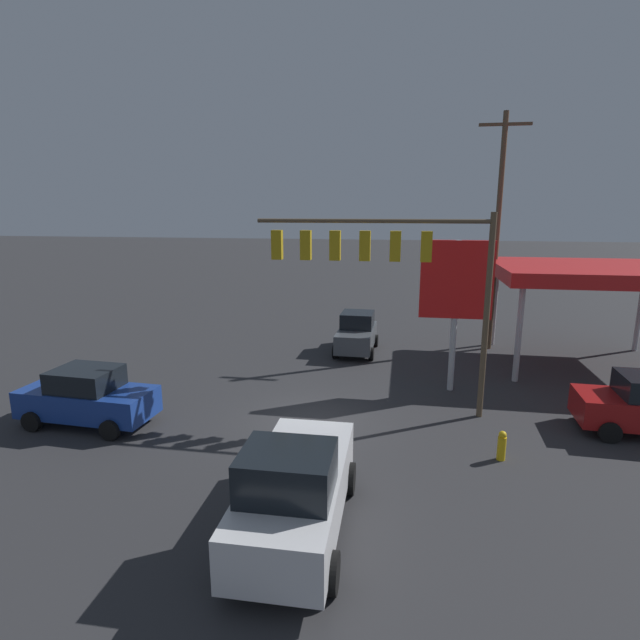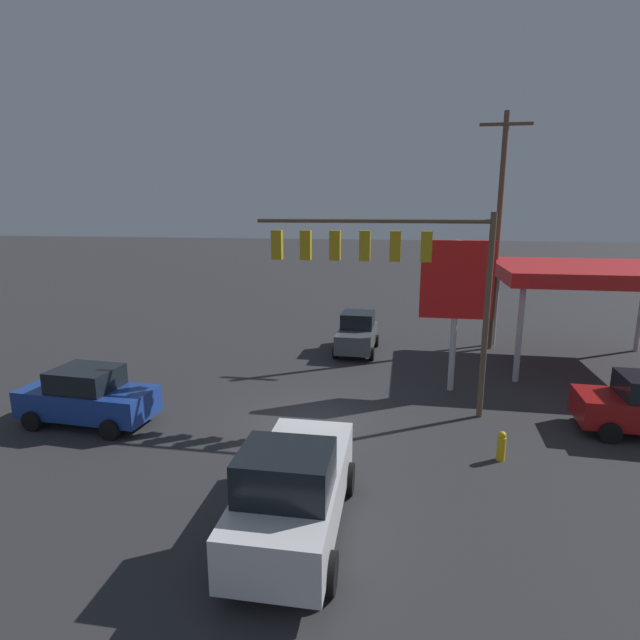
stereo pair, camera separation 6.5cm
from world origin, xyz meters
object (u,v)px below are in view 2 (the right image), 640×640
(utility_pole, at_px, (498,229))
(traffic_signal_assembly, at_px, (383,259))
(price_sign, at_px, (456,285))
(pickup_parked, at_px, (294,490))
(hatchback_crossing, at_px, (357,333))
(fire_hydrant, at_px, (501,446))
(sedan_far, at_px, (88,396))

(utility_pole, bearing_deg, traffic_signal_assembly, 60.10)
(utility_pole, height_order, price_sign, utility_pole)
(price_sign, bearing_deg, pickup_parked, 67.21)
(hatchback_crossing, height_order, fire_hydrant, hatchback_crossing)
(utility_pole, xyz_separation_m, sedan_far, (14.66, 11.77, -5.09))
(traffic_signal_assembly, bearing_deg, hatchback_crossing, -78.29)
(pickup_parked, height_order, fire_hydrant, pickup_parked)
(price_sign, distance_m, hatchback_crossing, 7.13)
(traffic_signal_assembly, height_order, price_sign, traffic_signal_assembly)
(utility_pole, height_order, fire_hydrant, utility_pole)
(hatchback_crossing, distance_m, fire_hydrant, 11.58)
(utility_pole, bearing_deg, sedan_far, 38.75)
(fire_hydrant, bearing_deg, hatchback_crossing, -63.62)
(price_sign, relative_size, pickup_parked, 1.13)
(fire_hydrant, bearing_deg, utility_pole, -97.18)
(price_sign, relative_size, sedan_far, 1.31)
(fire_hydrant, bearing_deg, price_sign, -80.39)
(traffic_signal_assembly, xyz_separation_m, hatchback_crossing, (1.50, -7.25, -4.45))
(fire_hydrant, bearing_deg, sedan_far, -1.31)
(sedan_far, bearing_deg, pickup_parked, 153.74)
(utility_pole, xyz_separation_m, price_sign, (2.47, 6.48, -1.84))
(pickup_parked, relative_size, fire_hydrant, 5.93)
(utility_pole, relative_size, price_sign, 1.95)
(price_sign, xyz_separation_m, hatchback_crossing, (4.19, -4.77, -3.25))
(hatchback_crossing, xyz_separation_m, sedan_far, (8.01, 10.06, 0.00))
(utility_pole, distance_m, price_sign, 7.17)
(traffic_signal_assembly, distance_m, fire_hydrant, 6.89)
(hatchback_crossing, relative_size, fire_hydrant, 4.37)
(traffic_signal_assembly, bearing_deg, pickup_parked, 78.81)
(traffic_signal_assembly, xyz_separation_m, fire_hydrant, (-3.64, 3.11, -4.96))
(price_sign, height_order, fire_hydrant, price_sign)
(price_sign, xyz_separation_m, sedan_far, (12.20, 5.29, -3.25))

